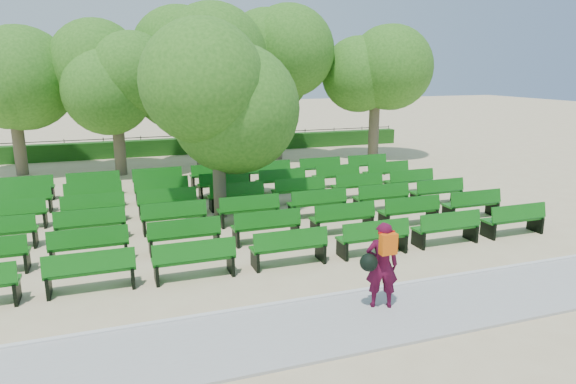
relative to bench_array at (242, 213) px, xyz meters
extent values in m
plane|color=tan|center=(0.69, -0.57, -0.10)|extent=(120.00, 120.00, 0.00)
cube|color=#A7A6A2|center=(0.69, -7.97, -0.07)|extent=(30.00, 2.20, 0.06)
cube|color=silver|center=(0.69, -6.82, -0.05)|extent=(30.00, 0.12, 0.10)
cube|color=#194A13|center=(0.69, 13.43, 0.35)|extent=(26.00, 0.70, 0.90)
cube|color=#116112|center=(0.00, 0.02, 0.38)|extent=(1.97, 0.67, 0.06)
cube|color=#116112|center=(0.00, -0.21, 0.65)|extent=(1.94, 0.28, 0.45)
cylinder|color=brown|center=(-0.72, 0.12, 1.29)|extent=(0.42, 0.42, 2.78)
ellipsoid|color=#37731F|center=(-0.72, 0.12, 3.87)|extent=(4.33, 4.33, 3.90)
imported|color=#480A23|center=(0.97, -7.61, 0.87)|extent=(0.78, 0.64, 1.82)
cube|color=#E7580C|center=(0.97, -7.82, 1.39)|extent=(0.34, 0.17, 0.42)
sphere|color=black|center=(0.63, -7.67, 0.99)|extent=(0.36, 0.36, 0.36)
camera|label=1|loc=(-4.12, -16.20, 4.80)|focal=32.00mm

